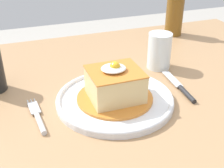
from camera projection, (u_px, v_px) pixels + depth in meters
The scene contains 7 objects.
dining_table at pixel (106, 121), 0.84m from camera, with size 1.31×0.81×0.77m.
main_plate at pixel (115, 99), 0.71m from camera, with size 0.28×0.28×0.02m.
sandwich_meal at pixel (115, 86), 0.69m from camera, with size 0.18×0.18×0.10m.
fork at pixel (38, 118), 0.65m from camera, with size 0.03×0.14×0.01m.
knife at pixel (182, 89), 0.76m from camera, with size 0.03×0.17×0.01m.
beer_bottle_amber at pixel (175, 9), 1.09m from camera, with size 0.06×0.06×0.27m.
drinking_glass at pixel (159, 53), 0.86m from camera, with size 0.07×0.07×0.10m.
Camera 1 is at (-0.22, -0.65, 1.16)m, focal length 47.45 mm.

